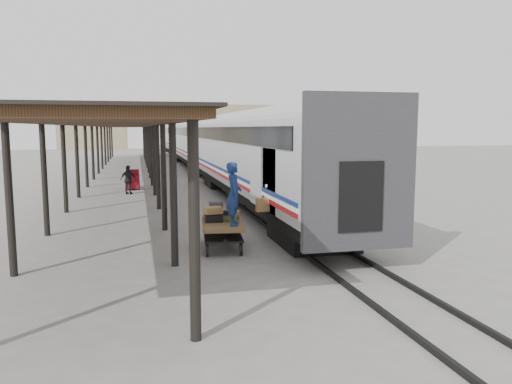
{
  "coord_description": "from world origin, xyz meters",
  "views": [
    {
      "loc": [
        -2.28,
        -15.54,
        3.77
      ],
      "look_at": [
        1.47,
        0.17,
        1.7
      ],
      "focal_mm": 35.0,
      "sensor_mm": 36.0,
      "label": 1
    }
  ],
  "objects_px": {
    "baggage_cart": "(222,228)",
    "luggage_tug": "(133,180)",
    "porter": "(234,194)",
    "pedestrian": "(128,180)"
  },
  "relations": [
    {
      "from": "baggage_cart",
      "to": "luggage_tug",
      "type": "relative_size",
      "value": 1.83
    },
    {
      "from": "porter",
      "to": "baggage_cart",
      "type": "bearing_deg",
      "value": 32.31
    },
    {
      "from": "luggage_tug",
      "to": "pedestrian",
      "type": "distance_m",
      "value": 2.54
    },
    {
      "from": "pedestrian",
      "to": "porter",
      "type": "bearing_deg",
      "value": 126.57
    },
    {
      "from": "porter",
      "to": "pedestrian",
      "type": "relative_size",
      "value": 1.14
    },
    {
      "from": "porter",
      "to": "pedestrian",
      "type": "bearing_deg",
      "value": 23.88
    },
    {
      "from": "porter",
      "to": "pedestrian",
      "type": "distance_m",
      "value": 15.19
    },
    {
      "from": "porter",
      "to": "luggage_tug",
      "type": "bearing_deg",
      "value": 21.43
    },
    {
      "from": "baggage_cart",
      "to": "luggage_tug",
      "type": "height_order",
      "value": "luggage_tug"
    },
    {
      "from": "luggage_tug",
      "to": "pedestrian",
      "type": "xyz_separation_m",
      "value": [
        -0.21,
        -2.52,
        0.29
      ]
    }
  ]
}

